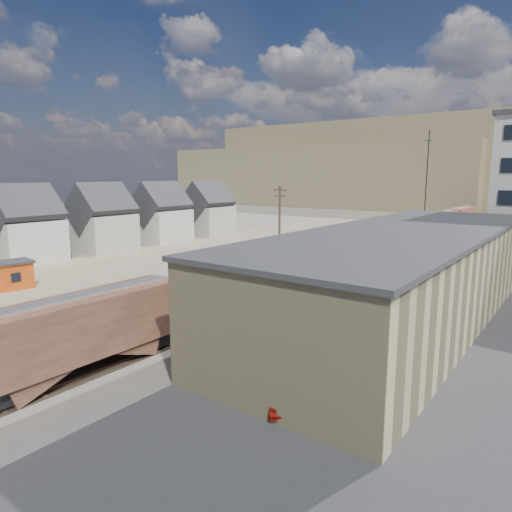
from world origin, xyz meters
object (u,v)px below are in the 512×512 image
Objects in this scene: utility_pole_north at (280,220)px; parked_car_red at (287,390)px; freight_train at (358,246)px; maintenance_shed at (11,275)px.

utility_pole_north is 42.54m from parked_car_red.
maintenance_shed is at bearing -128.14° from freight_train.
freight_train reaches higher than parked_car_red.
maintenance_shed is 0.97× the size of parked_car_red.
utility_pole_north is 2.30× the size of maintenance_shed.
parked_car_red is (11.46, -33.88, -2.03)m from freight_train.
parked_car_red is at bearing -71.31° from freight_train.
freight_train is 27.57× the size of maintenance_shed.
freight_train is 26.72× the size of parked_car_red.
maintenance_shed is at bearing 143.45° from parked_car_red.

